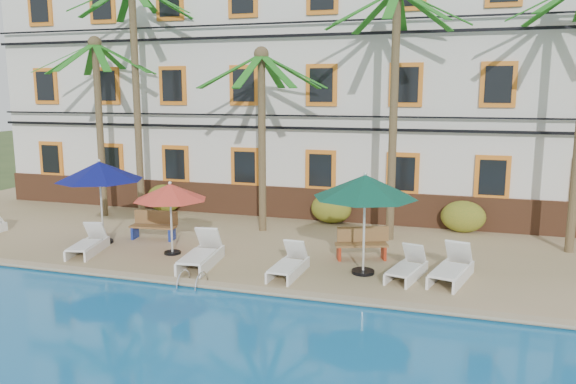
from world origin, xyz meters
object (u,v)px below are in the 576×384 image
(palm_a, at_px, (98,100))
(palm_c, at_px, (262,111))
(palm_b, at_px, (135,68))
(lounger_f, at_px, (452,269))
(bench_left, at_px, (154,225))
(lounger_b, at_px, (88,244))
(pool_ladder, at_px, (193,285))
(umbrella_blue, at_px, (99,172))
(umbrella_red, at_px, (170,192))
(umbrella_green, at_px, (365,187))
(lounger_d, at_px, (289,265))
(palm_d, at_px, (395,78))
(lounger_e, at_px, (407,268))
(lounger_c, at_px, (201,254))
(bench_right, at_px, (361,243))

(palm_a, bearing_deg, palm_c, -3.57)
(palm_b, height_order, lounger_f, palm_b)
(bench_left, bearing_deg, lounger_b, -117.35)
(palm_b, xyz_separation_m, lounger_b, (1.04, -4.66, -5.35))
(pool_ladder, bearing_deg, umbrella_blue, 148.65)
(umbrella_red, bearing_deg, umbrella_green, -1.33)
(palm_c, bearing_deg, lounger_d, -62.16)
(palm_d, xyz_separation_m, bench_left, (-7.38, -2.26, -4.72))
(palm_a, relative_size, lounger_d, 3.77)
(umbrella_green, xyz_separation_m, lounger_b, (-8.20, -0.51, -2.06))
(umbrella_blue, distance_m, lounger_f, 10.90)
(palm_b, height_order, lounger_b, palm_b)
(palm_a, relative_size, umbrella_green, 2.48)
(umbrella_green, height_order, lounger_f, umbrella_green)
(palm_a, height_order, umbrella_blue, palm_a)
(palm_d, xyz_separation_m, lounger_b, (-8.43, -4.29, -4.91))
(umbrella_blue, xyz_separation_m, umbrella_red, (2.70, -0.44, -0.44))
(palm_d, bearing_deg, lounger_e, -76.30)
(palm_a, xyz_separation_m, palm_b, (1.60, 0.09, 1.18))
(palm_a, xyz_separation_m, lounger_d, (8.99, -4.74, -4.18))
(palm_b, height_order, umbrella_red, palm_b)
(lounger_c, distance_m, lounger_e, 5.60)
(lounger_e, height_order, lounger_f, lounger_f)
(lounger_f, relative_size, pool_ladder, 2.81)
(pool_ladder, bearing_deg, bench_left, 131.23)
(lounger_e, distance_m, bench_right, 1.97)
(umbrella_red, distance_m, umbrella_green, 5.77)
(palm_b, relative_size, lounger_c, 4.15)
(umbrella_red, xyz_separation_m, umbrella_green, (5.75, -0.13, 0.47))
(lounger_b, bearing_deg, umbrella_blue, 102.61)
(palm_c, bearing_deg, lounger_c, -93.64)
(bench_right, bearing_deg, pool_ladder, -135.86)
(palm_b, relative_size, umbrella_green, 3.23)
(umbrella_red, bearing_deg, lounger_b, -165.23)
(palm_c, height_order, bench_right, palm_c)
(umbrella_green, xyz_separation_m, lounger_e, (1.15, 0.00, -2.07))
(lounger_e, bearing_deg, palm_c, 145.49)
(palm_a, bearing_deg, bench_left, -34.61)
(umbrella_blue, height_order, lounger_f, umbrella_blue)
(palm_a, xyz_separation_m, lounger_b, (2.64, -4.57, -4.17))
(palm_d, height_order, bench_left, palm_d)
(lounger_c, height_order, lounger_f, lounger_c)
(palm_b, height_order, palm_c, palm_b)
(palm_b, distance_m, umbrella_green, 10.66)
(palm_b, bearing_deg, umbrella_red, -48.94)
(palm_c, relative_size, umbrella_red, 2.85)
(lounger_c, bearing_deg, umbrella_green, 8.30)
(umbrella_blue, distance_m, pool_ladder, 5.78)
(palm_c, height_order, lounger_d, palm_c)
(palm_c, bearing_deg, umbrella_blue, -144.57)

